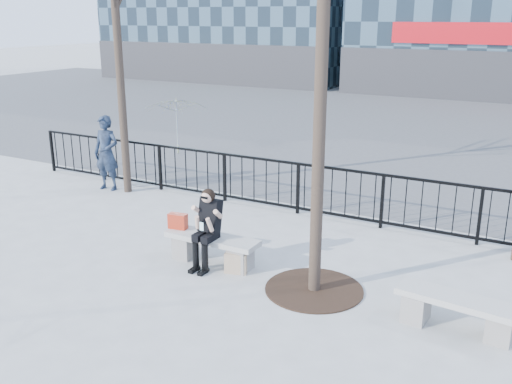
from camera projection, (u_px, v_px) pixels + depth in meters
The scene contains 11 objects.
ground at pixel (213, 263), 9.64m from camera, with size 120.00×120.00×0.00m, color gray.
street_surface at pixel (421, 123), 22.22m from camera, with size 60.00×23.00×0.01m, color #474747.
railing at pixel (289, 187), 11.99m from camera, with size 14.00×0.06×1.10m.
tree_grate at pixel (314, 289), 8.69m from camera, with size 1.50×1.50×0.02m, color black.
bench_main at pixel (212, 246), 9.55m from camera, with size 1.65×0.46×0.49m.
bench_second at pixel (458, 310), 7.50m from camera, with size 1.61×0.45×0.48m.
seated_woman at pixel (206, 229), 9.31m from camera, with size 0.50×0.64×1.34m.
handbag at pixel (178, 221), 9.80m from camera, with size 0.32×0.15×0.27m, color #B42B16.
shopping_bag at pixel (236, 263), 9.22m from camera, with size 0.36×0.13×0.34m, color #C3AD8A.
standing_man at pixel (107, 153), 13.49m from camera, with size 0.65×0.43×1.78m, color black.
vendor_umbrella at pixel (177, 126), 16.97m from camera, with size 1.85×1.88×1.69m, color yellow.
Camera 1 is at (4.88, -7.42, 4.01)m, focal length 40.00 mm.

